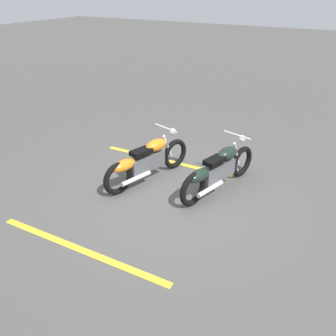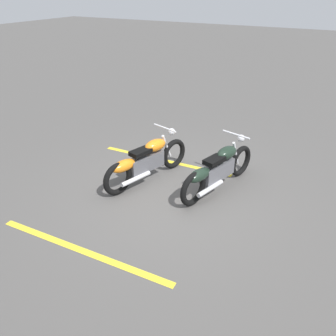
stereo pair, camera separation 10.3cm
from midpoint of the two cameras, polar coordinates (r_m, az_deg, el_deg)
ground_plane at (r=6.93m, az=1.35°, el=-4.00°), size 60.00×60.00×0.00m
motorcycle_bright_foreground at (r=7.13m, az=-3.14°, el=1.19°), size 2.18×0.80×1.04m
motorcycle_dark_foreground at (r=6.85m, az=8.54°, el=-0.28°), size 2.19×0.77×1.04m
parking_stripe_near at (r=8.15m, az=0.12°, el=1.21°), size 0.25×3.20×0.01m
parking_stripe_mid at (r=5.74m, az=-13.58°, el=-12.73°), size 0.25×3.20×0.01m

